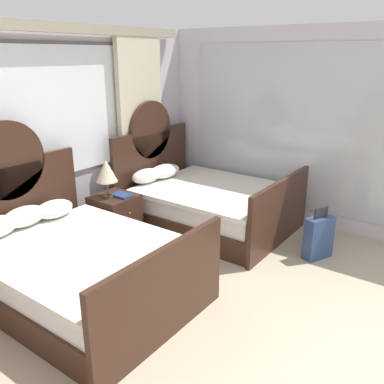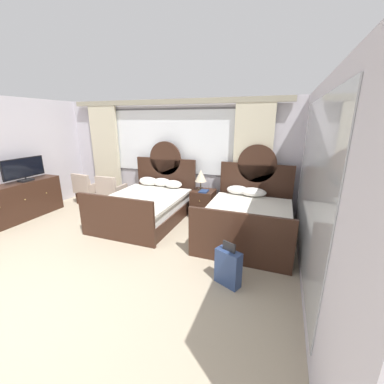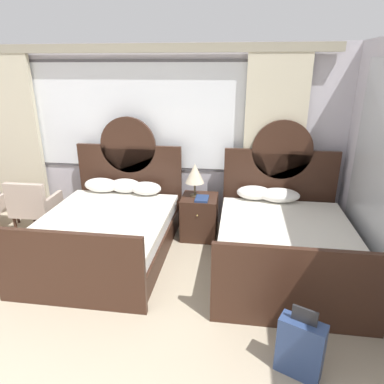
% 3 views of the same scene
% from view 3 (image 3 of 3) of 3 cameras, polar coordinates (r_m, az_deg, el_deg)
% --- Properties ---
extents(wall_back_window, '(6.13, 0.22, 2.70)m').
position_cam_3_polar(wall_back_window, '(5.39, -8.85, 9.74)').
color(wall_back_window, silver).
rests_on(wall_back_window, ground_plane).
extents(bed_near_window, '(1.62, 2.18, 1.69)m').
position_cam_3_polar(bed_near_window, '(4.70, -13.67, -6.04)').
color(bed_near_window, '#382116').
rests_on(bed_near_window, ground_plane).
extents(bed_near_mirror, '(1.62, 2.18, 1.69)m').
position_cam_3_polar(bed_near_mirror, '(4.43, 15.00, -7.92)').
color(bed_near_mirror, '#382116').
rests_on(bed_near_mirror, ground_plane).
extents(nightstand_between_beds, '(0.51, 0.53, 0.63)m').
position_cam_3_polar(nightstand_between_beds, '(5.02, 1.25, -4.15)').
color(nightstand_between_beds, '#382116').
rests_on(nightstand_between_beds, ground_plane).
extents(table_lamp_on_nightstand, '(0.27, 0.27, 0.48)m').
position_cam_3_polar(table_lamp_on_nightstand, '(4.82, 0.47, 3.07)').
color(table_lamp_on_nightstand, brown).
rests_on(table_lamp_on_nightstand, nightstand_between_beds).
extents(book_on_nightstand, '(0.18, 0.26, 0.03)m').
position_cam_3_polar(book_on_nightstand, '(4.79, 1.66, -1.11)').
color(book_on_nightstand, navy).
rests_on(book_on_nightstand, nightstand_between_beds).
extents(armchair_by_window_left, '(0.59, 0.59, 0.84)m').
position_cam_3_polar(armchair_by_window_left, '(5.58, -24.86, -1.92)').
color(armchair_by_window_left, '#B29E8E').
rests_on(armchair_by_window_left, ground_plane).
extents(suitcase_on_floor, '(0.39, 0.29, 0.64)m').
position_cam_3_polar(suitcase_on_floor, '(3.14, 17.60, -23.50)').
color(suitcase_on_floor, navy).
rests_on(suitcase_on_floor, ground_plane).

